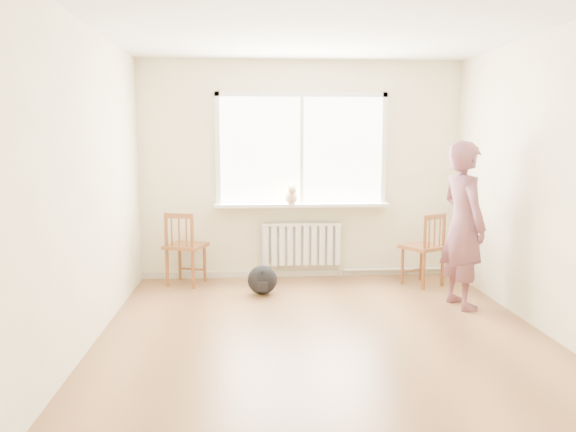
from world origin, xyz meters
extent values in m
plane|color=#93633C|center=(0.00, 0.00, 0.00)|extent=(4.50, 4.50, 0.00)
plane|color=white|center=(0.00, 0.00, 2.70)|extent=(4.50, 4.50, 0.00)
cube|color=#F1E7C1|center=(0.00, 2.25, 1.35)|extent=(4.00, 0.01, 2.70)
cube|color=white|center=(0.00, 2.23, 1.60)|extent=(2.00, 0.02, 1.30)
cube|color=white|center=(0.00, 2.21, 2.28)|extent=(2.12, 0.05, 0.06)
cube|color=white|center=(-1.03, 2.21, 1.60)|extent=(0.06, 0.05, 1.42)
cube|color=white|center=(1.03, 2.21, 1.60)|extent=(0.06, 0.05, 1.42)
cube|color=white|center=(0.00, 2.21, 1.60)|extent=(0.04, 0.05, 1.30)
cube|color=white|center=(0.00, 2.14, 0.93)|extent=(2.15, 0.22, 0.04)
cube|color=white|center=(0.00, 2.20, 0.43)|extent=(1.00, 0.02, 0.55)
cube|color=white|center=(0.00, 2.15, 0.43)|extent=(1.00, 0.10, 0.51)
cube|color=white|center=(0.00, 2.15, 0.69)|extent=(1.00, 0.12, 0.03)
cylinder|color=silver|center=(1.25, 2.19, 0.08)|extent=(1.40, 0.04, 0.04)
cube|color=beige|center=(0.00, 2.23, 0.04)|extent=(4.00, 0.03, 0.08)
cube|color=brown|center=(-1.42, 1.95, 0.47)|extent=(0.55, 0.54, 0.04)
cylinder|color=brown|center=(-1.20, 2.05, 0.23)|extent=(0.04, 0.04, 0.47)
cylinder|color=brown|center=(-1.52, 2.16, 0.23)|extent=(0.04, 0.04, 0.47)
cylinder|color=brown|center=(-1.32, 1.74, 0.23)|extent=(0.04, 0.04, 0.47)
cylinder|color=brown|center=(-1.63, 1.85, 0.23)|extent=(0.04, 0.04, 0.47)
cylinder|color=brown|center=(-1.32, 1.74, 0.44)|extent=(0.04, 0.04, 0.89)
cylinder|color=brown|center=(-1.63, 1.85, 0.44)|extent=(0.04, 0.04, 0.89)
cube|color=brown|center=(-1.47, 1.79, 0.85)|extent=(0.35, 0.15, 0.06)
cylinder|color=brown|center=(-1.38, 1.76, 0.67)|extent=(0.02, 0.02, 0.35)
cylinder|color=brown|center=(-1.47, 1.79, 0.67)|extent=(0.02, 0.02, 0.35)
cylinder|color=brown|center=(-1.56, 1.82, 0.67)|extent=(0.02, 0.02, 0.35)
cube|color=brown|center=(1.41, 1.70, 0.47)|extent=(0.59, 0.58, 0.04)
cylinder|color=brown|center=(1.47, 1.93, 0.23)|extent=(0.04, 0.04, 0.47)
cylinder|color=brown|center=(1.18, 1.76, 0.23)|extent=(0.04, 0.04, 0.47)
cylinder|color=brown|center=(1.64, 1.65, 0.23)|extent=(0.04, 0.04, 0.47)
cylinder|color=brown|center=(1.35, 1.48, 0.23)|extent=(0.04, 0.04, 0.47)
cylinder|color=brown|center=(1.64, 1.65, 0.44)|extent=(0.04, 0.04, 0.88)
cylinder|color=brown|center=(1.35, 1.48, 0.44)|extent=(0.04, 0.04, 0.88)
cube|color=brown|center=(1.50, 1.56, 0.85)|extent=(0.32, 0.21, 0.06)
cylinder|color=brown|center=(1.58, 1.61, 0.66)|extent=(0.02, 0.02, 0.35)
cylinder|color=brown|center=(1.50, 1.56, 0.66)|extent=(0.02, 0.02, 0.35)
cylinder|color=brown|center=(1.42, 1.52, 0.66)|extent=(0.02, 0.02, 0.35)
imported|color=#C14069|center=(1.55, 0.84, 0.86)|extent=(0.53, 0.70, 1.72)
ellipsoid|color=beige|center=(-0.14, 2.07, 1.04)|extent=(0.17, 0.25, 0.18)
sphere|color=beige|center=(-0.14, 1.95, 1.14)|extent=(0.10, 0.10, 0.10)
cone|color=beige|center=(-0.16, 1.95, 1.19)|extent=(0.03, 0.03, 0.04)
cone|color=beige|center=(-0.11, 1.95, 1.19)|extent=(0.03, 0.03, 0.04)
cylinder|color=beige|center=(-0.14, 2.20, 0.99)|extent=(0.02, 0.17, 0.02)
cylinder|color=beige|center=(-0.17, 1.98, 1.00)|extent=(0.02, 0.02, 0.09)
cylinder|color=beige|center=(-0.11, 1.98, 1.00)|extent=(0.02, 0.02, 0.09)
ellipsoid|color=black|center=(-0.51, 1.43, 0.17)|extent=(0.35, 0.27, 0.33)
camera|label=1|loc=(-0.65, -4.73, 1.75)|focal=35.00mm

